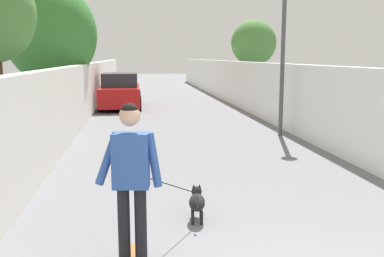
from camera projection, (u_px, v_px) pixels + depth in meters
The scene contains 9 objects.
ground_plane at pixel (172, 114), 17.19m from camera, with size 80.00×80.00×0.00m, color slate.
wall_left at pixel (82, 94), 14.65m from camera, with size 48.00×0.30×1.98m, color silver.
fence_right at pixel (267, 91), 15.48m from camera, with size 48.00×0.30×2.03m, color white.
tree_right_far at pixel (254, 43), 22.18m from camera, with size 2.31×2.31×4.11m.
tree_left_distant at pixel (51, 34), 15.16m from camera, with size 3.19×3.19×4.79m.
lamp_post at pixel (284, 24), 11.96m from camera, with size 0.36×0.36×4.64m.
person_skateboarder at pixel (131, 170), 4.52m from camera, with size 0.26×0.72×1.70m.
dog at pixel (197, 201), 5.97m from camera, with size 1.55×1.01×1.06m.
car_near at pixel (120, 92), 19.06m from camera, with size 4.14×1.80×1.54m.
Camera 1 is at (-3.01, 1.41, 2.26)m, focal length 40.35 mm.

